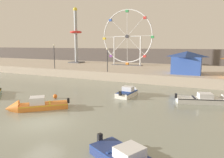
% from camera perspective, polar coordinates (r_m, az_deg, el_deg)
% --- Properties ---
extents(ground_plane, '(240.00, 240.00, 0.00)m').
position_cam_1_polar(ground_plane, '(16.34, -18.03, -10.93)').
color(ground_plane, gray).
extents(quay_promenade, '(110.00, 18.45, 1.32)m').
position_cam_1_polar(quay_promenade, '(39.80, 9.83, 2.03)').
color(quay_promenade, tan).
rests_on(quay_promenade, ground_plane).
extents(distant_town_skyline, '(140.00, 3.00, 4.40)m').
position_cam_1_polar(distant_town_skyline, '(58.02, 15.07, 5.57)').
color(distant_town_skyline, '#564C47').
rests_on(distant_town_skyline, ground_plane).
extents(motorboat_white_red_stripe, '(1.59, 3.85, 1.43)m').
position_cam_1_polar(motorboat_white_red_stripe, '(23.55, 4.55, -3.52)').
color(motorboat_white_red_stripe, silver).
rests_on(motorboat_white_red_stripe, ground_plane).
extents(motorboat_orange_hull, '(4.70, 4.46, 1.54)m').
position_cam_1_polar(motorboat_orange_hull, '(19.62, -20.43, -6.71)').
color(motorboat_orange_hull, orange).
rests_on(motorboat_orange_hull, ground_plane).
extents(motorboat_pale_grey, '(5.42, 2.86, 1.35)m').
position_cam_1_polar(motorboat_pale_grey, '(22.30, 24.42, -5.08)').
color(motorboat_pale_grey, silver).
rests_on(motorboat_pale_grey, ground_plane).
extents(ferris_wheel_white_frame, '(10.98, 1.20, 11.14)m').
position_cam_1_polar(ferris_wheel_white_frame, '(44.11, 4.06, 10.97)').
color(ferris_wheel_white_frame, silver).
rests_on(ferris_wheel_white_frame, quay_promenade).
extents(drop_tower_steel_tower, '(2.80, 2.80, 12.48)m').
position_cam_1_polar(drop_tower_steel_tower, '(50.71, -9.58, 10.65)').
color(drop_tower_steel_tower, '#999EA3').
rests_on(drop_tower_steel_tower, quay_promenade).
extents(carnival_booth_blue_tent, '(4.41, 3.58, 3.25)m').
position_cam_1_polar(carnival_booth_blue_tent, '(32.66, 19.27, 4.28)').
color(carnival_booth_blue_tent, '#3356B7').
rests_on(carnival_booth_blue_tent, quay_promenade).
extents(promenade_lamp_near, '(0.32, 0.32, 4.23)m').
position_cam_1_polar(promenade_lamp_near, '(38.90, -15.15, 6.72)').
color(promenade_lamp_near, '#2D2D33').
rests_on(promenade_lamp_near, quay_promenade).
extents(promenade_lamp_far, '(0.32, 0.32, 3.68)m').
position_cam_1_polar(promenade_lamp_far, '(33.11, -1.24, 6.12)').
color(promenade_lamp_far, '#2D2D33').
rests_on(promenade_lamp_far, quay_promenade).
extents(mooring_buoy_orange, '(0.44, 0.44, 0.44)m').
position_cam_1_polar(mooring_buoy_orange, '(22.90, -14.88, -4.47)').
color(mooring_buoy_orange, orange).
rests_on(mooring_buoy_orange, ground_plane).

